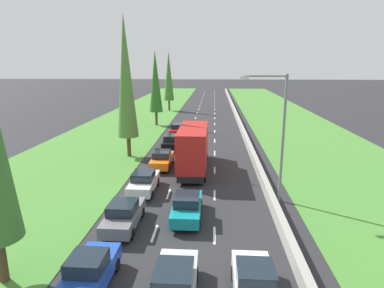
{
  "coord_description": "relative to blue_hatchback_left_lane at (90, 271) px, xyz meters",
  "views": [
    {
      "loc": [
        1.62,
        -2.27,
        9.65
      ],
      "look_at": [
        -0.74,
        32.59,
        1.11
      ],
      "focal_mm": 30.83,
      "sensor_mm": 36.0,
      "label": 1
    }
  ],
  "objects": [
    {
      "name": "silver_sedan_centre_lane",
      "position": [
        3.78,
        -0.61,
        -0.02
      ],
      "size": [
        1.82,
        4.5,
        1.64
      ],
      "color": "silver",
      "rests_on": "ground"
    },
    {
      "name": "orange_sedan_left_lane",
      "position": [
        0.43,
        17.53,
        -0.02
      ],
      "size": [
        1.82,
        4.5,
        1.64
      ],
      "color": "orange",
      "rests_on": "ground"
    },
    {
      "name": "ground_plane",
      "position": [
        3.69,
        49.96,
        -0.84
      ],
      "size": [
        300.0,
        300.0,
        0.0
      ],
      "primitive_type": "plane",
      "color": "#28282B",
      "rests_on": "ground"
    },
    {
      "name": "grass_verge_left",
      "position": [
        -8.96,
        49.96,
        -0.82
      ],
      "size": [
        14.0,
        140.0,
        0.04
      ],
      "primitive_type": "cube",
      "color": "#478433",
      "rests_on": "ground"
    },
    {
      "name": "white_hatchback_right_lane",
      "position": [
        7.08,
        -0.29,
        0.0
      ],
      "size": [
        1.74,
        3.9,
        1.72
      ],
      "color": "white",
      "rests_on": "ground"
    },
    {
      "name": "red_sedan_left_lane",
      "position": [
        0.29,
        31.97,
        -0.02
      ],
      "size": [
        1.82,
        4.5,
        1.64
      ],
      "color": "red",
      "rests_on": "ground"
    },
    {
      "name": "poplar_tree_fourth",
      "position": [
        -4.14,
        56.35,
        6.25
      ],
      "size": [
        2.1,
        2.1,
        12.08
      ],
      "color": "#4C3823",
      "rests_on": "ground"
    },
    {
      "name": "white_sedan_left_lane",
      "position": [
        -0.01,
        11.31,
        -0.02
      ],
      "size": [
        1.82,
        4.5,
        1.64
      ],
      "color": "white",
      "rests_on": "ground"
    },
    {
      "name": "street_light_mast",
      "position": [
        9.73,
        10.21,
        4.4
      ],
      "size": [
        3.2,
        0.28,
        9.0
      ],
      "color": "gray",
      "rests_on": "ground"
    },
    {
      "name": "lane_markings",
      "position": [
        3.69,
        49.96,
        -0.83
      ],
      "size": [
        3.64,
        116.0,
        0.01
      ],
      "color": "white",
      "rests_on": "ground"
    },
    {
      "name": "grey_sedan_left_lane",
      "position": [
        -0.04,
        5.6,
        -0.02
      ],
      "size": [
        1.82,
        4.5,
        1.64
      ],
      "color": "slate",
      "rests_on": "ground"
    },
    {
      "name": "grass_verge_right",
      "position": [
        18.04,
        49.96,
        -0.82
      ],
      "size": [
        14.0,
        140.0,
        0.04
      ],
      "primitive_type": "cube",
      "color": "#478433",
      "rests_on": "ground"
    },
    {
      "name": "teal_sedan_centre_lane",
      "position": [
        3.68,
        7.02,
        -0.02
      ],
      "size": [
        1.82,
        4.5,
        1.64
      ],
      "color": "teal",
      "rests_on": "ground"
    },
    {
      "name": "red_box_truck_centre_lane",
      "position": [
        3.48,
        16.94,
        1.35
      ],
      "size": [
        2.46,
        9.4,
        4.18
      ],
      "color": "black",
      "rests_on": "ground"
    },
    {
      "name": "blue_hatchback_left_lane",
      "position": [
        0.0,
        0.0,
        0.0
      ],
      "size": [
        1.74,
        3.9,
        1.72
      ],
      "color": "#1E47B7",
      "rests_on": "ground"
    },
    {
      "name": "median_barrier",
      "position": [
        9.39,
        49.96,
        -0.41
      ],
      "size": [
        0.44,
        120.0,
        0.85
      ],
      "primitive_type": "cube",
      "color": "#9E9B93",
      "rests_on": "ground"
    },
    {
      "name": "black_sedan_left_lane",
      "position": [
        0.41,
        24.68,
        -0.02
      ],
      "size": [
        1.82,
        4.5,
        1.64
      ],
      "color": "black",
      "rests_on": "ground"
    },
    {
      "name": "poplar_tree_second",
      "position": [
        -3.66,
        21.05,
        7.47
      ],
      "size": [
        2.16,
        2.16,
        14.51
      ],
      "color": "#4C3823",
      "rests_on": "ground"
    },
    {
      "name": "poplar_tree_third",
      "position": [
        -3.92,
        39.46,
        6.05
      ],
      "size": [
        2.09,
        2.09,
        11.68
      ],
      "color": "#4C3823",
      "rests_on": "ground"
    }
  ]
}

